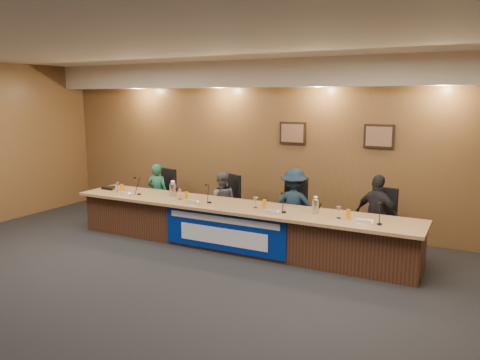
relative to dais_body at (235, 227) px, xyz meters
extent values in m
plane|color=black|center=(0.00, -2.40, -0.35)|extent=(10.00, 10.00, 0.00)
cube|color=silver|center=(0.00, -2.40, 2.85)|extent=(10.00, 8.00, 0.04)
cube|color=brown|center=(0.00, 1.60, 1.25)|extent=(10.00, 0.04, 3.20)
cube|color=beige|center=(0.00, 1.35, 2.60)|extent=(10.00, 0.50, 0.50)
cube|color=#422416|center=(0.00, 0.00, 0.00)|extent=(6.00, 0.80, 0.70)
cube|color=#9D774A|center=(0.00, -0.05, 0.38)|extent=(6.10, 0.95, 0.05)
cube|color=navy|center=(0.00, -0.41, 0.03)|extent=(2.20, 0.02, 0.65)
cube|color=silver|center=(0.00, -0.43, 0.23)|extent=(2.00, 0.01, 0.10)
cube|color=silver|center=(0.00, -0.43, -0.05)|extent=(1.60, 0.01, 0.28)
cube|color=black|center=(0.40, 1.57, 1.50)|extent=(0.52, 0.04, 0.42)
cube|color=black|center=(2.00, 1.57, 1.50)|extent=(0.52, 0.04, 0.42)
imported|color=#1A5A3F|center=(-2.12, 0.65, 0.26)|extent=(0.48, 0.35, 1.21)
imported|color=#535258|center=(-0.64, 0.65, 0.23)|extent=(0.69, 0.63, 1.16)
imported|color=#112234|center=(0.81, 0.65, 0.31)|extent=(0.94, 0.66, 1.33)
imported|color=black|center=(2.22, 0.65, 0.31)|extent=(0.84, 0.56, 1.32)
cube|color=black|center=(-2.12, 0.75, 0.13)|extent=(0.58, 0.58, 0.08)
cube|color=black|center=(-0.64, 0.75, 0.13)|extent=(0.62, 0.62, 0.08)
cube|color=black|center=(0.81, 0.75, 0.13)|extent=(0.62, 0.62, 0.08)
cube|color=black|center=(2.22, 0.75, 0.13)|extent=(0.57, 0.57, 0.08)
cube|color=white|center=(-2.15, -0.32, 0.45)|extent=(0.24, 0.08, 0.10)
cylinder|color=black|center=(-1.94, -0.14, 0.41)|extent=(0.07, 0.07, 0.02)
cylinder|color=orange|center=(-2.38, -0.10, 0.47)|extent=(0.06, 0.06, 0.15)
cylinder|color=silver|center=(-2.49, -0.09, 0.49)|extent=(0.08, 0.08, 0.18)
cube|color=white|center=(-0.67, -0.32, 0.45)|extent=(0.24, 0.08, 0.10)
cylinder|color=black|center=(-0.43, -0.12, 0.41)|extent=(0.07, 0.07, 0.02)
cylinder|color=orange|center=(-0.90, -0.12, 0.47)|extent=(0.06, 0.06, 0.15)
cylinder|color=silver|center=(-1.04, -0.12, 0.49)|extent=(0.08, 0.08, 0.18)
cube|color=white|center=(0.80, -0.33, 0.45)|extent=(0.24, 0.08, 0.10)
cylinder|color=black|center=(0.96, -0.17, 0.41)|extent=(0.07, 0.07, 0.02)
cylinder|color=orange|center=(0.57, -0.06, 0.47)|extent=(0.06, 0.06, 0.15)
cylinder|color=silver|center=(0.42, -0.08, 0.49)|extent=(0.08, 0.08, 0.18)
cube|color=white|center=(2.20, -0.27, 0.45)|extent=(0.24, 0.08, 0.10)
cylinder|color=black|center=(2.41, -0.18, 0.41)|extent=(0.07, 0.07, 0.02)
cylinder|color=orange|center=(1.94, -0.09, 0.47)|extent=(0.06, 0.06, 0.15)
cylinder|color=silver|center=(1.80, -0.11, 0.49)|extent=(0.08, 0.08, 0.18)
cylinder|color=silver|center=(-1.30, 0.05, 0.51)|extent=(0.13, 0.13, 0.23)
cylinder|color=silver|center=(1.41, 0.00, 0.51)|extent=(0.11, 0.11, 0.23)
cylinder|color=black|center=(-2.77, -0.01, 0.43)|extent=(0.32, 0.32, 0.05)
cube|color=white|center=(2.20, -0.12, 0.40)|extent=(0.26, 0.33, 0.01)
camera|label=1|loc=(3.62, -6.75, 2.18)|focal=35.00mm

